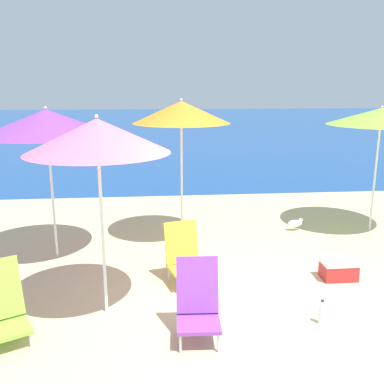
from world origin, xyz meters
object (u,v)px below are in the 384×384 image
object	(u,v)px
beach_umbrella_purple	(47,123)
cooler_box	(339,269)
beach_chair_lime	(1,306)
beach_umbrella_pink	(97,136)
beach_chair_purple	(198,301)
water_bottle	(321,314)
seagull	(295,223)
beach_chair_yellow	(184,254)
beach_umbrella_lime	(381,117)
beach_umbrella_orange	(181,112)

from	to	relation	value
beach_umbrella_purple	cooler_box	xyz separation A→B (m)	(3.98, -1.18, -1.91)
beach_umbrella_purple	beach_chair_lime	size ratio (longest dim) A/B	2.82
beach_umbrella_pink	beach_chair_purple	world-z (taller)	beach_umbrella_pink
beach_chair_purple	water_bottle	world-z (taller)	beach_chair_purple
beach_chair_purple	seagull	distance (m)	3.82
beach_chair_yellow	seagull	bearing A→B (deg)	25.60
beach_umbrella_lime	beach_umbrella_orange	bearing A→B (deg)	-176.67
beach_umbrella_orange	beach_umbrella_purple	distance (m)	2.04
beach_umbrella_orange	beach_umbrella_purple	bearing A→B (deg)	-164.80
beach_umbrella_orange	beach_chair_purple	xyz separation A→B (m)	(-0.04, -2.89, -1.75)
seagull	beach_umbrella_purple	bearing A→B (deg)	-168.61
beach_umbrella_orange	seagull	bearing A→B (deg)	7.68
beach_chair_yellow	beach_umbrella_orange	bearing A→B (deg)	71.40
beach_chair_yellow	water_bottle	distance (m)	1.88
beach_umbrella_orange	seagull	distance (m)	2.90
beach_chair_lime	water_bottle	size ratio (longest dim) A/B	2.83
beach_umbrella_orange	beach_umbrella_pink	xyz separation A→B (m)	(-1.04, -2.32, -0.10)
seagull	beach_umbrella_pink	bearing A→B (deg)	-140.26
beach_umbrella_pink	beach_umbrella_lime	size ratio (longest dim) A/B	1.02
beach_chair_lime	beach_chair_purple	size ratio (longest dim) A/B	0.98
beach_umbrella_purple	seagull	bearing A→B (deg)	11.39
beach_chair_yellow	beach_umbrella_pink	bearing A→B (deg)	-158.95
beach_chair_yellow	seagull	xyz separation A→B (m)	(2.17, 1.89, -0.25)
beach_chair_yellow	beach_chair_lime	bearing A→B (deg)	-165.30
beach_umbrella_pink	beach_chair_yellow	distance (m)	2.03
water_bottle	seagull	xyz separation A→B (m)	(0.74, 3.07, 0.03)
water_bottle	cooler_box	bearing A→B (deg)	58.07
beach_chair_purple	beach_umbrella_orange	bearing A→B (deg)	92.09
beach_chair_purple	beach_umbrella_purple	bearing A→B (deg)	132.20
beach_umbrella_orange	beach_chair_lime	xyz separation A→B (m)	(-2.05, -2.75, -1.78)
water_bottle	beach_chair_purple	bearing A→B (deg)	-175.91
beach_chair_purple	beach_chair_yellow	bearing A→B (deg)	94.96
beach_umbrella_pink	seagull	distance (m)	4.48
beach_umbrella_lime	beach_chair_yellow	world-z (taller)	beach_umbrella_lime
beach_chair_purple	seagull	xyz separation A→B (m)	(2.12, 3.17, -0.25)
beach_chair_lime	water_bottle	world-z (taller)	beach_chair_lime
water_bottle	beach_umbrella_lime	bearing A→B (deg)	54.81
beach_umbrella_lime	beach_chair_lime	world-z (taller)	beach_umbrella_lime
beach_umbrella_purple	beach_umbrella_orange	bearing A→B (deg)	15.20
water_bottle	beach_umbrella_orange	bearing A→B (deg)	115.58
beach_umbrella_orange	beach_chair_purple	size ratio (longest dim) A/B	2.89
beach_umbrella_pink	beach_chair_yellow	world-z (taller)	beach_umbrella_pink
seagull	beach_umbrella_lime	bearing A→B (deg)	-3.31
beach_umbrella_pink	beach_chair_yellow	xyz separation A→B (m)	(0.96, 0.71, -1.65)
beach_umbrella_orange	cooler_box	xyz separation A→B (m)	(2.01, -1.72, -2.01)
beach_chair_lime	seagull	size ratio (longest dim) A/B	2.99
beach_chair_yellow	cooler_box	size ratio (longest dim) A/B	1.72
beach_chair_lime	cooler_box	xyz separation A→B (m)	(4.06, 1.03, -0.22)
beach_umbrella_orange	seagull	xyz separation A→B (m)	(2.08, 0.28, -2.00)
beach_umbrella_pink	seagull	world-z (taller)	beach_umbrella_pink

